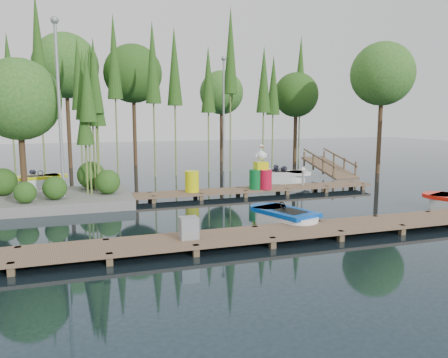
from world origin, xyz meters
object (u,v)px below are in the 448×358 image
object	(u,v)px
island	(40,125)
utility_cabinet	(189,228)
boat_blue	(284,219)
drum_cluster	(262,176)
yellow_barrel	(192,181)
boat_yellow_far	(39,181)

from	to	relation	value
island	utility_cabinet	bearing A→B (deg)	-62.12
island	boat_blue	xyz separation A→B (m)	(7.66, -6.41, -2.93)
drum_cluster	boat_blue	bearing A→B (deg)	-105.99
yellow_barrel	drum_cluster	world-z (taller)	drum_cluster
island	boat_yellow_far	world-z (taller)	island
boat_blue	yellow_barrel	distance (m)	5.87
boat_blue	utility_cabinet	world-z (taller)	utility_cabinet
island	yellow_barrel	world-z (taller)	island
island	boat_blue	size ratio (longest dim) A/B	2.35
island	yellow_barrel	size ratio (longest dim) A/B	7.42
drum_cluster	utility_cabinet	bearing A→B (deg)	-126.68
utility_cabinet	yellow_barrel	size ratio (longest dim) A/B	0.65
utility_cabinet	island	bearing A→B (deg)	117.88
utility_cabinet	yellow_barrel	xyz separation A→B (m)	(1.89, 7.00, 0.16)
boat_blue	boat_yellow_far	xyz separation A→B (m)	(-8.21, 11.21, 0.02)
boat_blue	yellow_barrel	xyz separation A→B (m)	(-1.65, 5.62, 0.50)
utility_cabinet	yellow_barrel	world-z (taller)	yellow_barrel
utility_cabinet	drum_cluster	bearing A→B (deg)	53.32
boat_yellow_far	drum_cluster	size ratio (longest dim) A/B	1.42
utility_cabinet	drum_cluster	distance (m)	8.54
boat_blue	utility_cabinet	size ratio (longest dim) A/B	4.88
boat_blue	yellow_barrel	bearing A→B (deg)	87.54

